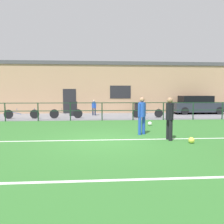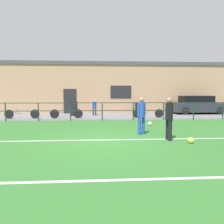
{
  "view_description": "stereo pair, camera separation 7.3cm",
  "coord_description": "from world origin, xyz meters",
  "px_view_note": "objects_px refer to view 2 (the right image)",
  "views": [
    {
      "loc": [
        -0.38,
        -7.97,
        1.74
      ],
      "look_at": [
        0.5,
        4.09,
        0.7
      ],
      "focal_mm": 35.24,
      "sensor_mm": 36.0,
      "label": 1
    },
    {
      "loc": [
        -0.31,
        -7.98,
        1.74
      ],
      "look_at": [
        0.5,
        4.09,
        0.7
      ],
      "focal_mm": 35.24,
      "sensor_mm": 36.0,
      "label": 2
    }
  ],
  "objects_px": {
    "spectator_child": "(94,106)",
    "bicycle_parked_2": "(22,114)",
    "soccer_ball_match": "(191,140)",
    "trash_bin_1": "(139,108)",
    "player_goalkeeper": "(169,116)",
    "player_striker": "(141,113)",
    "trash_bin_0": "(74,109)",
    "bicycle_parked_3": "(148,113)",
    "parked_car_red": "(198,105)",
    "soccer_ball_spare": "(150,124)",
    "bicycle_parked_1": "(66,114)"
  },
  "relations": [
    {
      "from": "soccer_ball_match",
      "to": "spectator_child",
      "type": "height_order",
      "value": "spectator_child"
    },
    {
      "from": "bicycle_parked_3",
      "to": "bicycle_parked_2",
      "type": "bearing_deg",
      "value": 180.0
    },
    {
      "from": "player_goalkeeper",
      "to": "bicycle_parked_3",
      "type": "height_order",
      "value": "player_goalkeeper"
    },
    {
      "from": "player_striker",
      "to": "parked_car_red",
      "type": "distance_m",
      "value": 11.0
    },
    {
      "from": "spectator_child",
      "to": "trash_bin_0",
      "type": "distance_m",
      "value": 1.59
    },
    {
      "from": "bicycle_parked_1",
      "to": "bicycle_parked_3",
      "type": "distance_m",
      "value": 5.68
    },
    {
      "from": "player_goalkeeper",
      "to": "soccer_ball_spare",
      "type": "bearing_deg",
      "value": 173.16
    },
    {
      "from": "player_striker",
      "to": "soccer_ball_match",
      "type": "distance_m",
      "value": 2.37
    },
    {
      "from": "player_striker",
      "to": "player_goalkeeper",
      "type": "bearing_deg",
      "value": -89.91
    },
    {
      "from": "soccer_ball_spare",
      "to": "spectator_child",
      "type": "height_order",
      "value": "spectator_child"
    },
    {
      "from": "player_striker",
      "to": "bicycle_parked_1",
      "type": "distance_m",
      "value": 7.31
    },
    {
      "from": "player_goalkeeper",
      "to": "spectator_child",
      "type": "distance_m",
      "value": 9.6
    },
    {
      "from": "player_striker",
      "to": "bicycle_parked_2",
      "type": "bearing_deg",
      "value": 104.48
    },
    {
      "from": "spectator_child",
      "to": "trash_bin_1",
      "type": "distance_m",
      "value": 3.83
    },
    {
      "from": "bicycle_parked_1",
      "to": "trash_bin_1",
      "type": "bearing_deg",
      "value": 27.2
    },
    {
      "from": "soccer_ball_spare",
      "to": "bicycle_parked_3",
      "type": "xyz_separation_m",
      "value": [
        0.74,
        3.68,
        0.22
      ]
    },
    {
      "from": "soccer_ball_spare",
      "to": "trash_bin_1",
      "type": "distance_m",
      "value": 6.6
    },
    {
      "from": "player_striker",
      "to": "spectator_child",
      "type": "distance_m",
      "value": 8.26
    },
    {
      "from": "soccer_ball_match",
      "to": "trash_bin_1",
      "type": "height_order",
      "value": "trash_bin_1"
    },
    {
      "from": "bicycle_parked_3",
      "to": "trash_bin_0",
      "type": "relative_size",
      "value": 2.04
    },
    {
      "from": "soccer_ball_match",
      "to": "parked_car_red",
      "type": "bearing_deg",
      "value": 63.88
    },
    {
      "from": "bicycle_parked_3",
      "to": "player_goalkeeper",
      "type": "bearing_deg",
      "value": -97.07
    },
    {
      "from": "soccer_ball_match",
      "to": "trash_bin_0",
      "type": "height_order",
      "value": "trash_bin_0"
    },
    {
      "from": "bicycle_parked_3",
      "to": "trash_bin_1",
      "type": "xyz_separation_m",
      "value": [
        -0.08,
        2.88,
        0.16
      ]
    },
    {
      "from": "player_goalkeeper",
      "to": "bicycle_parked_2",
      "type": "distance_m",
      "value": 10.64
    },
    {
      "from": "player_striker",
      "to": "trash_bin_0",
      "type": "distance_m",
      "value": 8.66
    },
    {
      "from": "bicycle_parked_2",
      "to": "trash_bin_0",
      "type": "height_order",
      "value": "trash_bin_0"
    },
    {
      "from": "player_striker",
      "to": "trash_bin_1",
      "type": "bearing_deg",
      "value": 45.57
    },
    {
      "from": "spectator_child",
      "to": "trash_bin_0",
      "type": "relative_size",
      "value": 1.14
    },
    {
      "from": "player_striker",
      "to": "bicycle_parked_1",
      "type": "xyz_separation_m",
      "value": [
        -3.98,
        6.11,
        -0.55
      ]
    },
    {
      "from": "soccer_ball_match",
      "to": "spectator_child",
      "type": "relative_size",
      "value": 0.17
    },
    {
      "from": "bicycle_parked_1",
      "to": "bicycle_parked_3",
      "type": "bearing_deg",
      "value": 0.0
    },
    {
      "from": "bicycle_parked_2",
      "to": "bicycle_parked_1",
      "type": "bearing_deg",
      "value": -0.0
    },
    {
      "from": "trash_bin_1",
      "to": "soccer_ball_match",
      "type": "bearing_deg",
      "value": -91.22
    },
    {
      "from": "bicycle_parked_1",
      "to": "trash_bin_1",
      "type": "relative_size",
      "value": 2.38
    },
    {
      "from": "spectator_child",
      "to": "trash_bin_0",
      "type": "height_order",
      "value": "spectator_child"
    },
    {
      "from": "spectator_child",
      "to": "bicycle_parked_2",
      "type": "distance_m",
      "value": 5.24
    },
    {
      "from": "trash_bin_0",
      "to": "spectator_child",
      "type": "bearing_deg",
      "value": 5.5
    },
    {
      "from": "bicycle_parked_1",
      "to": "player_goalkeeper",
      "type": "bearing_deg",
      "value": -56.73
    },
    {
      "from": "spectator_child",
      "to": "parked_car_red",
      "type": "xyz_separation_m",
      "value": [
        8.65,
        0.82,
        0.02
      ]
    },
    {
      "from": "trash_bin_1",
      "to": "player_striker",
      "type": "bearing_deg",
      "value": -100.21
    },
    {
      "from": "bicycle_parked_1",
      "to": "trash_bin_1",
      "type": "distance_m",
      "value": 6.29
    },
    {
      "from": "player_striker",
      "to": "bicycle_parked_2",
      "type": "height_order",
      "value": "player_striker"
    },
    {
      "from": "soccer_ball_spare",
      "to": "parked_car_red",
      "type": "height_order",
      "value": "parked_car_red"
    },
    {
      "from": "player_striker",
      "to": "soccer_ball_match",
      "type": "xyz_separation_m",
      "value": [
        1.39,
        -1.75,
        -0.79
      ]
    },
    {
      "from": "parked_car_red",
      "to": "bicycle_parked_1",
      "type": "distance_m",
      "value": 10.9
    },
    {
      "from": "player_striker",
      "to": "trash_bin_0",
      "type": "height_order",
      "value": "player_striker"
    },
    {
      "from": "bicycle_parked_2",
      "to": "trash_bin_0",
      "type": "xyz_separation_m",
      "value": [
        3.3,
        1.74,
        0.22
      ]
    },
    {
      "from": "soccer_ball_spare",
      "to": "player_goalkeeper",
      "type": "bearing_deg",
      "value": -92.51
    },
    {
      "from": "player_striker",
      "to": "spectator_child",
      "type": "relative_size",
      "value": 1.3
    }
  ]
}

